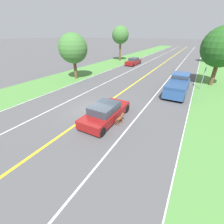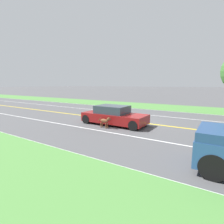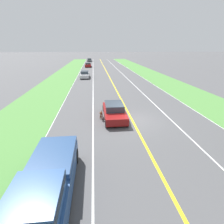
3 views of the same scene
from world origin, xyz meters
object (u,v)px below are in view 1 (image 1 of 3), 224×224
at_px(pickup_truck, 178,84).
at_px(roadside_tree_left_far, 120,35).
at_px(oncoming_car, 133,62).
at_px(roadside_tree_right_far, 222,37).
at_px(dog, 120,118).
at_px(roadside_tree_right_near, 222,47).
at_px(ego_car, 105,113).
at_px(roadside_tree_left_near, 73,49).
at_px(street_sign, 204,75).

relative_size(pickup_truck, roadside_tree_left_far, 0.77).
height_order(oncoming_car, roadside_tree_right_far, roadside_tree_right_far).
bearing_deg(pickup_truck, roadside_tree_left_far, 132.83).
height_order(dog, oncoming_car, oncoming_car).
relative_size(dog, oncoming_car, 0.24).
bearing_deg(roadside_tree_right_near, ego_car, -117.31).
bearing_deg(ego_car, dog, 3.81).
xyz_separation_m(roadside_tree_left_near, street_sign, (15.95, 3.54, -2.41)).
relative_size(oncoming_car, roadside_tree_left_far, 0.64).
height_order(roadside_tree_left_near, roadside_tree_left_far, roadside_tree_left_far).
relative_size(roadside_tree_left_near, street_sign, 2.29).
bearing_deg(roadside_tree_left_near, dog, -35.51).
bearing_deg(street_sign, ego_car, -117.82).
distance_m(dog, roadside_tree_left_near, 14.07).
bearing_deg(street_sign, pickup_truck, -131.21).
relative_size(oncoming_car, roadside_tree_right_far, 0.67).
xyz_separation_m(ego_car, pickup_truck, (3.82, 8.95, 0.31)).
bearing_deg(roadside_tree_left_far, ego_car, -65.71).
distance_m(dog, roadside_tree_right_far, 32.98).
bearing_deg(ego_car, pickup_truck, 66.86).
relative_size(roadside_tree_right_far, roadside_tree_left_near, 1.18).
height_order(roadside_tree_right_far, street_sign, roadside_tree_right_far).
xyz_separation_m(ego_car, street_sign, (6.08, 11.52, 1.01)).
xyz_separation_m(roadside_tree_right_near, street_sign, (-1.11, -2.39, -2.83)).
bearing_deg(roadside_tree_right_near, roadside_tree_left_near, -160.83).
bearing_deg(street_sign, roadside_tree_right_near, 65.19).
xyz_separation_m(oncoming_car, roadside_tree_left_near, (-3.13, -14.20, 3.41)).
bearing_deg(pickup_truck, roadside_tree_right_far, 79.36).
distance_m(roadside_tree_right_far, roadside_tree_left_near, 30.03).
bearing_deg(roadside_tree_left_near, street_sign, 12.50).
xyz_separation_m(pickup_truck, roadside_tree_right_near, (3.36, 4.97, 3.53)).
bearing_deg(oncoming_car, pickup_truck, 128.55).
distance_m(roadside_tree_right_near, roadside_tree_left_far, 21.99).
xyz_separation_m(roadside_tree_left_far, street_sign, (17.58, -13.95, -3.83)).
relative_size(roadside_tree_right_near, roadside_tree_right_far, 0.95).
relative_size(roadside_tree_right_near, street_sign, 2.57).
relative_size(roadside_tree_right_near, roadside_tree_left_far, 0.91).
relative_size(dog, street_sign, 0.43).
relative_size(dog, roadside_tree_right_near, 0.17).
relative_size(ego_car, dog, 4.10).
height_order(dog, roadside_tree_left_far, roadside_tree_left_far).
bearing_deg(roadside_tree_right_far, oncoming_car, -146.66).
bearing_deg(street_sign, oncoming_car, 140.22).
height_order(roadside_tree_right_near, roadside_tree_left_near, roadside_tree_right_near).
height_order(pickup_truck, roadside_tree_right_far, roadside_tree_right_far).
distance_m(ego_car, oncoming_car, 23.19).
distance_m(oncoming_car, roadside_tree_right_near, 16.64).
height_order(ego_car, street_sign, street_sign).
height_order(roadside_tree_right_near, roadside_tree_left_far, roadside_tree_left_far).
xyz_separation_m(roadside_tree_right_far, roadside_tree_left_near, (-18.02, -24.00, -1.09)).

